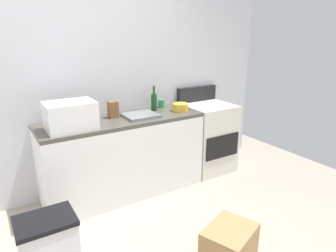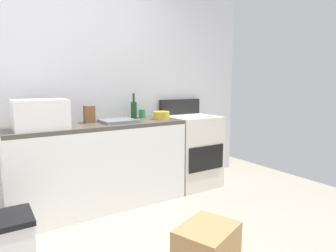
{
  "view_description": "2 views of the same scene",
  "coord_description": "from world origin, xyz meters",
  "px_view_note": "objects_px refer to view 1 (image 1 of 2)",
  "views": [
    {
      "loc": [
        -0.94,
        -1.74,
        1.8
      ],
      "look_at": [
        0.58,
        0.69,
        0.9
      ],
      "focal_mm": 32.0,
      "sensor_mm": 36.0,
      "label": 1
    },
    {
      "loc": [
        -0.71,
        -1.74,
        1.32
      ],
      "look_at": [
        0.8,
        0.63,
        0.9
      ],
      "focal_mm": 31.29,
      "sensor_mm": 36.0,
      "label": 2
    }
  ],
  "objects_px": {
    "microwave": "(70,116)",
    "mixing_bowl": "(180,107)",
    "knife_block": "(113,109)",
    "coffee_mug": "(161,104)",
    "stove_oven": "(207,136)",
    "wine_bottle": "(154,102)",
    "storage_bin": "(47,239)",
    "cardboard_box_medium": "(229,249)"
  },
  "relations": [
    {
      "from": "wine_bottle",
      "to": "cardboard_box_medium",
      "type": "xyz_separation_m",
      "value": [
        -0.28,
        -1.66,
        -0.82
      ]
    },
    {
      "from": "knife_block",
      "to": "microwave",
      "type": "bearing_deg",
      "value": -160.39
    },
    {
      "from": "knife_block",
      "to": "storage_bin",
      "type": "height_order",
      "value": "knife_block"
    },
    {
      "from": "mixing_bowl",
      "to": "stove_oven",
      "type": "bearing_deg",
      "value": 8.14
    },
    {
      "from": "microwave",
      "to": "mixing_bowl",
      "type": "height_order",
      "value": "microwave"
    },
    {
      "from": "wine_bottle",
      "to": "storage_bin",
      "type": "xyz_separation_m",
      "value": [
        -1.46,
        -0.79,
        -0.82
      ]
    },
    {
      "from": "wine_bottle",
      "to": "cardboard_box_medium",
      "type": "height_order",
      "value": "wine_bottle"
    },
    {
      "from": "stove_oven",
      "to": "storage_bin",
      "type": "bearing_deg",
      "value": -162.92
    },
    {
      "from": "stove_oven",
      "to": "mixing_bowl",
      "type": "xyz_separation_m",
      "value": [
        -0.49,
        -0.07,
        0.48
      ]
    },
    {
      "from": "stove_oven",
      "to": "cardboard_box_medium",
      "type": "xyz_separation_m",
      "value": [
        -1.04,
        -1.55,
        -0.28
      ]
    },
    {
      "from": "cardboard_box_medium",
      "to": "storage_bin",
      "type": "bearing_deg",
      "value": 143.19
    },
    {
      "from": "stove_oven",
      "to": "mixing_bowl",
      "type": "relative_size",
      "value": 5.79
    },
    {
      "from": "wine_bottle",
      "to": "knife_block",
      "type": "relative_size",
      "value": 1.67
    },
    {
      "from": "knife_block",
      "to": "storage_bin",
      "type": "distance_m",
      "value": 1.44
    },
    {
      "from": "cardboard_box_medium",
      "to": "storage_bin",
      "type": "relative_size",
      "value": 0.88
    },
    {
      "from": "coffee_mug",
      "to": "knife_block",
      "type": "height_order",
      "value": "knife_block"
    },
    {
      "from": "stove_oven",
      "to": "wine_bottle",
      "type": "relative_size",
      "value": 3.67
    },
    {
      "from": "stove_oven",
      "to": "wine_bottle",
      "type": "bearing_deg",
      "value": 171.8
    },
    {
      "from": "mixing_bowl",
      "to": "storage_bin",
      "type": "bearing_deg",
      "value": -160.52
    },
    {
      "from": "mixing_bowl",
      "to": "knife_block",
      "type": "bearing_deg",
      "value": 169.09
    },
    {
      "from": "coffee_mug",
      "to": "storage_bin",
      "type": "distance_m",
      "value": 1.98
    },
    {
      "from": "stove_oven",
      "to": "coffee_mug",
      "type": "height_order",
      "value": "stove_oven"
    },
    {
      "from": "knife_block",
      "to": "mixing_bowl",
      "type": "distance_m",
      "value": 0.81
    },
    {
      "from": "knife_block",
      "to": "mixing_bowl",
      "type": "height_order",
      "value": "knife_block"
    },
    {
      "from": "stove_oven",
      "to": "knife_block",
      "type": "distance_m",
      "value": 1.39
    },
    {
      "from": "storage_bin",
      "to": "stove_oven",
      "type": "bearing_deg",
      "value": 17.08
    },
    {
      "from": "wine_bottle",
      "to": "storage_bin",
      "type": "distance_m",
      "value": 1.85
    },
    {
      "from": "cardboard_box_medium",
      "to": "stove_oven",
      "type": "bearing_deg",
      "value": 56.34
    },
    {
      "from": "stove_oven",
      "to": "mixing_bowl",
      "type": "bearing_deg",
      "value": -171.86
    },
    {
      "from": "knife_block",
      "to": "cardboard_box_medium",
      "type": "bearing_deg",
      "value": -81.43
    },
    {
      "from": "wine_bottle",
      "to": "knife_block",
      "type": "bearing_deg",
      "value": -177.31
    },
    {
      "from": "knife_block",
      "to": "storage_bin",
      "type": "bearing_deg",
      "value": -140.55
    },
    {
      "from": "knife_block",
      "to": "coffee_mug",
      "type": "bearing_deg",
      "value": 9.12
    },
    {
      "from": "knife_block",
      "to": "mixing_bowl",
      "type": "bearing_deg",
      "value": -10.91
    },
    {
      "from": "coffee_mug",
      "to": "microwave",
      "type": "bearing_deg",
      "value": -166.29
    },
    {
      "from": "stove_oven",
      "to": "microwave",
      "type": "relative_size",
      "value": 2.39
    },
    {
      "from": "knife_block",
      "to": "wine_bottle",
      "type": "bearing_deg",
      "value": 2.69
    },
    {
      "from": "cardboard_box_medium",
      "to": "microwave",
      "type": "bearing_deg",
      "value": 117.29
    },
    {
      "from": "microwave",
      "to": "storage_bin",
      "type": "height_order",
      "value": "microwave"
    },
    {
      "from": "stove_oven",
      "to": "cardboard_box_medium",
      "type": "distance_m",
      "value": 1.89
    },
    {
      "from": "stove_oven",
      "to": "cardboard_box_medium",
      "type": "relative_size",
      "value": 2.72
    },
    {
      "from": "stove_oven",
      "to": "coffee_mug",
      "type": "xyz_separation_m",
      "value": [
        -0.6,
        0.19,
        0.48
      ]
    }
  ]
}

